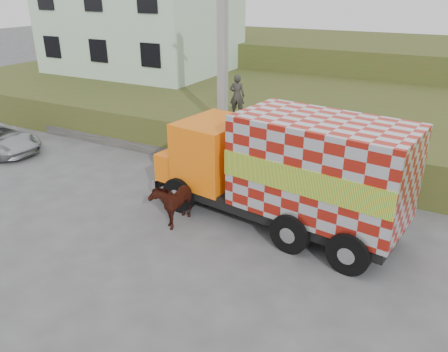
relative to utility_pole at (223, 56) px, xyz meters
The scene contains 9 objects.
ground 6.23m from the utility_pole, 77.74° to the right, with size 120.00×120.00×0.00m, color #474749.
embankment 6.42m from the utility_pole, 79.51° to the left, with size 40.00×12.00×1.50m, color #364D19.
embankment_far 17.62m from the utility_pole, 86.71° to the left, with size 40.00×12.00×3.00m, color #364D19.
retaining_strip 4.02m from the utility_pole, 158.20° to the right, with size 16.00×0.50×0.40m, color #595651.
building 13.07m from the utility_pole, 139.97° to the left, with size 10.00×8.00×6.00m, color #B1D0B5.
utility_pole is the anchor object (origin of this frame).
cargo_truck 5.67m from the utility_pole, 41.80° to the right, with size 7.67×3.47×3.30m.
cow 5.90m from the utility_pole, 78.87° to the right, with size 0.72×1.57×1.33m, color black.
pedestrian 2.24m from the utility_pole, 94.08° to the left, with size 0.61×0.40×1.68m, color #2A2725.
Camera 1 is at (6.49, -9.39, 6.35)m, focal length 35.00 mm.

